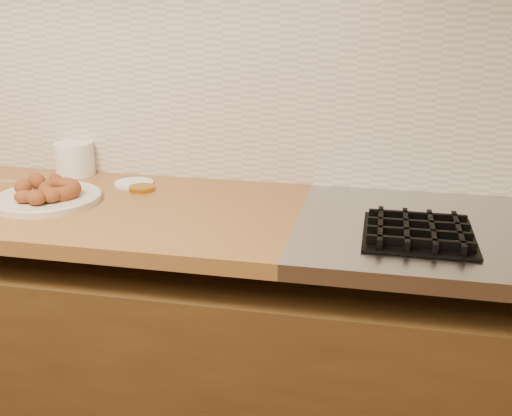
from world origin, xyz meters
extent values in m
cube|color=tan|center=(0.00, 2.00, 1.35)|extent=(4.00, 0.02, 2.70)
cube|color=#523818|center=(0.00, 1.69, 0.39)|extent=(3.60, 0.60, 0.77)
cube|color=beige|center=(0.00, 1.99, 1.20)|extent=(3.60, 0.02, 0.60)
cube|color=black|center=(0.80, 1.61, 0.90)|extent=(0.26, 0.26, 0.01)
cube|color=black|center=(0.71, 1.61, 0.92)|extent=(0.01, 0.24, 0.02)
cube|color=black|center=(0.80, 1.52, 0.92)|extent=(0.24, 0.01, 0.02)
cube|color=black|center=(0.77, 1.61, 0.92)|extent=(0.01, 0.24, 0.02)
cube|color=black|center=(0.80, 1.58, 0.92)|extent=(0.24, 0.01, 0.02)
cube|color=black|center=(0.83, 1.61, 0.92)|extent=(0.01, 0.24, 0.02)
cube|color=black|center=(0.80, 1.64, 0.92)|extent=(0.24, 0.01, 0.02)
cube|color=black|center=(0.89, 1.61, 0.92)|extent=(0.01, 0.24, 0.02)
cube|color=black|center=(0.80, 1.70, 0.92)|extent=(0.24, 0.01, 0.02)
cylinder|color=beige|center=(-0.20, 1.67, 0.91)|extent=(0.29, 0.29, 0.02)
torus|color=brown|center=(-0.16, 1.67, 0.94)|extent=(0.17, 0.17, 0.05)
ellipsoid|color=brown|center=(-0.26, 1.72, 0.94)|extent=(0.07, 0.06, 0.05)
ellipsoid|color=brown|center=(-0.27, 1.66, 0.94)|extent=(0.05, 0.05, 0.05)
ellipsoid|color=brown|center=(-0.23, 1.60, 0.93)|extent=(0.06, 0.06, 0.03)
ellipsoid|color=brown|center=(-0.19, 1.59, 0.94)|extent=(0.07, 0.06, 0.04)
ellipsoid|color=brown|center=(-0.21, 1.73, 0.94)|extent=(0.05, 0.04, 0.04)
ellipsoid|color=brown|center=(-0.16, 1.62, 0.94)|extent=(0.07, 0.07, 0.04)
cylinder|color=white|center=(-0.26, 1.94, 0.95)|extent=(0.16, 0.16, 0.10)
cylinder|color=white|center=(-0.03, 1.87, 0.90)|extent=(0.13, 0.13, 0.01)
cylinder|color=#BC811A|center=(0.01, 1.82, 0.91)|extent=(0.09, 0.09, 0.01)
camera|label=1|loc=(0.69, 0.23, 1.43)|focal=42.00mm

